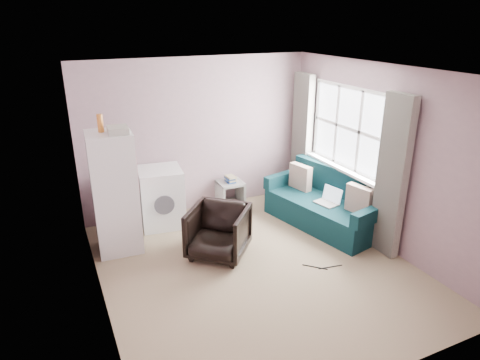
# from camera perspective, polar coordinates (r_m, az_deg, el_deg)

# --- Properties ---
(room) EXTENTS (3.84, 4.24, 2.54)m
(room) POSITION_cam_1_polar(r_m,az_deg,el_deg) (5.15, 2.48, 0.43)
(room) COLOR #947E61
(room) RESTS_ON ground
(armchair) EXTENTS (1.02, 1.01, 0.77)m
(armchair) POSITION_cam_1_polar(r_m,az_deg,el_deg) (5.79, -2.92, -6.60)
(armchair) COLOR black
(armchair) RESTS_ON ground
(fridge) EXTENTS (0.63, 0.61, 1.91)m
(fridge) POSITION_cam_1_polar(r_m,az_deg,el_deg) (5.98, -16.35, -1.56)
(fridge) COLOR white
(fridge) RESTS_ON ground
(washing_machine) EXTENTS (0.72, 0.72, 0.91)m
(washing_machine) POSITION_cam_1_polar(r_m,az_deg,el_deg) (6.70, -10.47, -2.10)
(washing_machine) COLOR white
(washing_machine) RESTS_ON ground
(side_table) EXTENTS (0.42, 0.42, 0.56)m
(side_table) POSITION_cam_1_polar(r_m,az_deg,el_deg) (7.27, -1.30, -1.64)
(side_table) COLOR gray
(side_table) RESTS_ON ground
(sofa) EXTENTS (1.26, 2.05, 0.85)m
(sofa) POSITION_cam_1_polar(r_m,az_deg,el_deg) (6.80, 11.51, -3.29)
(sofa) COLOR #0B2F36
(sofa) RESTS_ON ground
(window_dressing) EXTENTS (0.17, 2.62, 2.18)m
(window_dressing) POSITION_cam_1_polar(r_m,az_deg,el_deg) (6.67, 13.29, 3.38)
(window_dressing) COLOR white
(window_dressing) RESTS_ON ground
(floor_cables) EXTENTS (0.47, 0.24, 0.01)m
(floor_cables) POSITION_cam_1_polar(r_m,az_deg,el_deg) (5.78, 10.97, -11.31)
(floor_cables) COLOR black
(floor_cables) RESTS_ON ground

